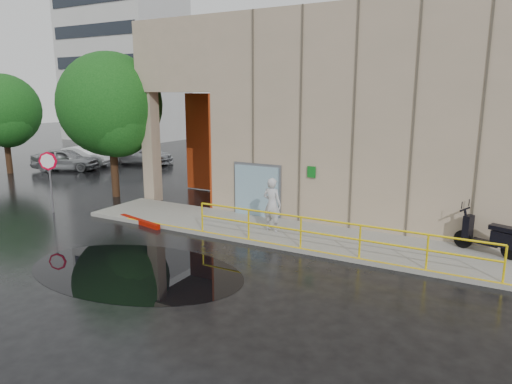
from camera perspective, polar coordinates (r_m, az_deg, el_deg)
ground at (r=13.90m, az=-12.58°, el=-8.95°), size 120.00×120.00×0.00m
sidewalk at (r=15.68m, az=9.90°, el=-6.07°), size 20.00×3.00×0.15m
building at (r=20.95m, az=19.09°, el=9.55°), size 20.00×10.17×8.00m
guardrail at (r=14.20m, az=9.16°, el=-5.43°), size 9.56×0.06×1.03m
distant_building at (r=52.61m, az=-16.09°, el=14.58°), size 12.00×8.08×15.00m
person at (r=16.10m, az=2.02°, el=-1.58°), size 0.73×0.51×1.92m
scooter at (r=15.51m, az=27.14°, el=-3.79°), size 2.04×1.25×1.54m
stop_sign at (r=20.80m, az=-24.48°, el=2.68°), size 0.71×0.39×2.60m
red_curb at (r=18.25m, az=-14.35°, el=-3.60°), size 2.38×0.72×0.18m
puddle at (r=13.64m, az=-14.88°, el=-9.47°), size 6.97×4.69×0.01m
car_a at (r=32.35m, az=-22.72°, el=3.78°), size 4.53×3.28×1.43m
car_b at (r=34.01m, az=-20.76°, el=4.22°), size 4.25×2.32×1.33m
car_c at (r=33.64m, az=-14.44°, el=4.63°), size 5.28×3.51×1.42m
tree_near at (r=22.75m, az=-17.56°, el=9.90°), size 4.86×4.86×6.86m
tree_far at (r=32.32m, az=-28.96°, el=8.59°), size 4.47×4.47×6.14m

